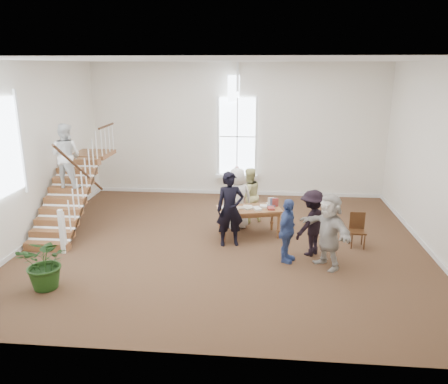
# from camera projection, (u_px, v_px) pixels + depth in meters

# --- Properties ---
(ground) EXTENTS (10.00, 10.00, 0.00)m
(ground) POSITION_uv_depth(u_px,v_px,m) (226.00, 243.00, 11.17)
(ground) COLOR #3F2818
(ground) RESTS_ON ground
(room_shell) EXTENTS (10.49, 10.00, 10.00)m
(room_shell) POSITION_uv_depth(u_px,v_px,m) (237.00, 184.00, 15.26)
(room_shell) COLOR white
(room_shell) RESTS_ON ground
(staircase) EXTENTS (1.10, 4.10, 2.92)m
(staircase) POSITION_uv_depth(u_px,v_px,m) (69.00, 171.00, 11.82)
(staircase) COLOR brown
(staircase) RESTS_ON ground
(library_table) EXTENTS (1.80, 1.20, 0.83)m
(library_table) POSITION_uv_depth(u_px,v_px,m) (249.00, 211.00, 11.48)
(library_table) COLOR brown
(library_table) RESTS_ON ground
(police_officer) EXTENTS (0.78, 0.61, 1.89)m
(police_officer) POSITION_uv_depth(u_px,v_px,m) (230.00, 209.00, 10.83)
(police_officer) COLOR black
(police_officer) RESTS_ON ground
(elderly_woman) EXTENTS (0.97, 0.79, 1.71)m
(elderly_woman) POSITION_uv_depth(u_px,v_px,m) (237.00, 198.00, 12.04)
(elderly_woman) COLOR white
(elderly_woman) RESTS_ON ground
(person_yellow) EXTENTS (0.98, 0.92, 1.60)m
(person_yellow) POSITION_uv_depth(u_px,v_px,m) (249.00, 195.00, 12.51)
(person_yellow) COLOR #DED68A
(person_yellow) RESTS_ON ground
(woman_cluster_a) EXTENTS (0.68, 0.95, 1.50)m
(woman_cluster_a) POSITION_uv_depth(u_px,v_px,m) (287.00, 231.00, 9.94)
(woman_cluster_a) COLOR #374B85
(woman_cluster_a) RESTS_ON ground
(woman_cluster_b) EXTENTS (1.13, 1.17, 1.60)m
(woman_cluster_b) POSITION_uv_depth(u_px,v_px,m) (312.00, 223.00, 10.31)
(woman_cluster_b) COLOR black
(woman_cluster_b) RESTS_ON ground
(woman_cluster_c) EXTENTS (1.30, 1.61, 1.71)m
(woman_cluster_c) POSITION_uv_depth(u_px,v_px,m) (329.00, 231.00, 9.65)
(woman_cluster_c) COLOR #B8B0A6
(woman_cluster_c) RESTS_ON ground
(floor_plant) EXTENTS (1.03, 0.90, 1.13)m
(floor_plant) POSITION_uv_depth(u_px,v_px,m) (46.00, 262.00, 8.78)
(floor_plant) COLOR #1B3C13
(floor_plant) RESTS_ON ground
(side_chair) EXTENTS (0.38, 0.38, 0.86)m
(side_chair) POSITION_uv_depth(u_px,v_px,m) (357.00, 228.00, 10.89)
(side_chair) COLOR #381C0F
(side_chair) RESTS_ON ground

